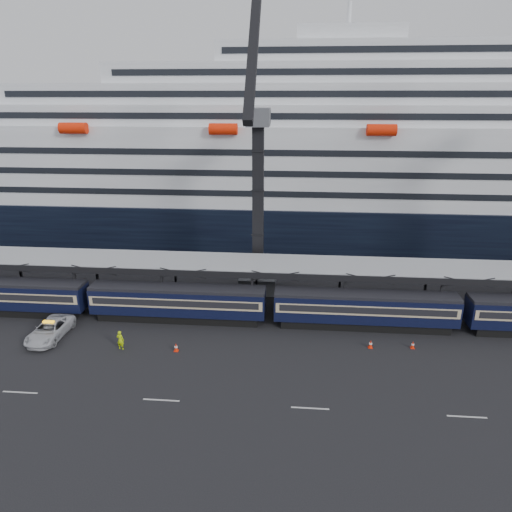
{
  "coord_description": "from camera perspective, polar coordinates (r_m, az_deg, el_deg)",
  "views": [
    {
      "loc": [
        -15.72,
        -34.16,
        23.35
      ],
      "look_at": [
        -19.48,
        10.0,
        7.67
      ],
      "focal_mm": 32.0,
      "sensor_mm": 36.0,
      "label": 1
    }
  ],
  "objects": [
    {
      "name": "ground",
      "position": [
        44.26,
        25.67,
        -14.53
      ],
      "size": [
        260.0,
        260.0,
        0.0
      ],
      "primitive_type": "plane",
      "color": "black",
      "rests_on": "ground"
    },
    {
      "name": "train",
      "position": [
        50.2,
        17.23,
        -6.38
      ],
      "size": [
        133.05,
        3.0,
        4.05
      ],
      "color": "black",
      "rests_on": "ground"
    },
    {
      "name": "canopy",
      "position": [
        53.79,
        21.55,
        -1.6
      ],
      "size": [
        130.0,
        6.25,
        5.53
      ],
      "color": "#9FA2A7",
      "rests_on": "ground"
    },
    {
      "name": "cruise_ship",
      "position": [
        82.21,
        15.37,
        11.11
      ],
      "size": [
        214.09,
        28.84,
        34.0
      ],
      "color": "black",
      "rests_on": "ground"
    },
    {
      "name": "crane_dark_near",
      "position": [
        54.14,
        0.23,
        7.3
      ],
      "size": [
        4.5,
        17.75,
        35.08
      ],
      "color": "#4D5055",
      "rests_on": "ground"
    },
    {
      "name": "pickup_truck",
      "position": [
        51.24,
        -24.36,
        -8.43
      ],
      "size": [
        2.94,
        6.26,
        1.73
      ],
      "primitive_type": "imported",
      "rotation": [
        0.0,
        0.0,
        -0.01
      ],
      "color": "#B7B9BF",
      "rests_on": "ground"
    },
    {
      "name": "worker",
      "position": [
        46.68,
        -16.6,
        -10.04
      ],
      "size": [
        0.78,
        0.57,
        1.97
      ],
      "primitive_type": "imported",
      "rotation": [
        0.0,
        0.0,
        3.0
      ],
      "color": "#BDE80C",
      "rests_on": "ground"
    },
    {
      "name": "traffic_cone_b",
      "position": [
        45.43,
        -9.97,
        -11.15
      ],
      "size": [
        0.43,
        0.43,
        0.86
      ],
      "color": "#FF2608",
      "rests_on": "ground"
    },
    {
      "name": "traffic_cone_c",
      "position": [
        46.66,
        14.13,
        -10.6
      ],
      "size": [
        0.43,
        0.43,
        0.86
      ],
      "color": "#FF2608",
      "rests_on": "ground"
    },
    {
      "name": "traffic_cone_d",
      "position": [
        47.76,
        19.0,
        -10.44
      ],
      "size": [
        0.38,
        0.38,
        0.77
      ],
      "color": "#FF2608",
      "rests_on": "ground"
    }
  ]
}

